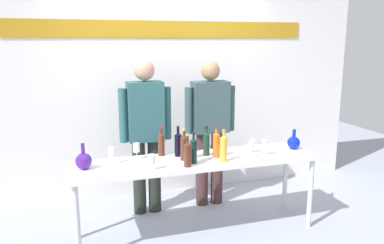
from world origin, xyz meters
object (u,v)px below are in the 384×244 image
(wine_bottle_2, at_px, (206,143))
(wine_bottle_5, at_px, (184,147))
(wine_glass_right_2, at_px, (250,148))
(decanter_blue_right, at_px, (294,142))
(presenter_left, at_px, (146,128))
(wine_bottle_3, at_px, (216,144))
(display_table, at_px, (197,165))
(wine_glass_left_0, at_px, (152,159))
(wine_glass_right_0, at_px, (265,145))
(wine_bottle_0, at_px, (224,148))
(wine_glass_right_1, at_px, (252,144))
(wine_glass_left_1, at_px, (112,152))
(wine_bottle_7, at_px, (178,143))
(presenter_right, at_px, (210,124))
(decanter_blue_left, at_px, (84,161))
(wine_glass_left_2, at_px, (136,148))
(wine_bottle_4, at_px, (194,150))
(wine_bottle_6, at_px, (188,153))
(wine_bottle_1, at_px, (161,143))

(wine_bottle_2, xyz_separation_m, wine_bottle_5, (-0.26, -0.08, 0.00))
(wine_glass_right_2, bearing_deg, decanter_blue_right, 14.32)
(presenter_left, distance_m, wine_bottle_3, 0.86)
(display_table, xyz_separation_m, wine_bottle_3, (0.20, -0.00, 0.20))
(wine_glass_left_0, height_order, wine_glass_right_0, wine_glass_right_0)
(display_table, distance_m, wine_bottle_0, 0.34)
(presenter_left, relative_size, wine_glass_right_1, 12.42)
(wine_glass_right_0, bearing_deg, wine_glass_left_1, 173.04)
(presenter_left, xyz_separation_m, wine_bottle_2, (0.51, -0.55, -0.07))
(wine_bottle_0, bearing_deg, wine_bottle_3, 94.60)
(wine_bottle_5, xyz_separation_m, wine_glass_left_0, (-0.36, -0.20, -0.03))
(wine_bottle_7, relative_size, wine_glass_right_2, 2.21)
(wine_glass_right_0, bearing_deg, wine_glass_right_1, 123.29)
(wine_glass_left_0, bearing_deg, presenter_left, 82.31)
(presenter_right, xyz_separation_m, wine_bottle_3, (-0.17, -0.64, -0.05))
(display_table, height_order, wine_glass_right_2, wine_glass_right_2)
(presenter_right, relative_size, wine_bottle_5, 5.51)
(wine_glass_left_0, bearing_deg, wine_bottle_3, 15.25)
(decanter_blue_left, height_order, wine_bottle_7, wine_bottle_7)
(decanter_blue_right, bearing_deg, wine_bottle_7, 174.10)
(display_table, height_order, decanter_blue_right, decanter_blue_right)
(wine_bottle_7, relative_size, wine_glass_right_1, 2.21)
(decanter_blue_right, relative_size, wine_glass_right_2, 1.55)
(presenter_left, height_order, wine_bottle_3, presenter_left)
(wine_glass_right_1, bearing_deg, wine_bottle_3, -175.37)
(wine_bottle_0, bearing_deg, wine_bottle_2, 108.39)
(decanter_blue_left, bearing_deg, presenter_right, 23.11)
(wine_glass_left_0, height_order, wine_glass_right_1, wine_glass_left_0)
(wine_glass_left_2, relative_size, wine_glass_right_0, 1.06)
(decanter_blue_left, relative_size, decanter_blue_right, 1.13)
(wine_bottle_0, distance_m, wine_bottle_5, 0.38)
(presenter_left, distance_m, wine_glass_right_1, 1.16)
(decanter_blue_left, height_order, wine_bottle_4, wine_bottle_4)
(presenter_right, height_order, wine_glass_left_1, presenter_right)
(wine_bottle_5, bearing_deg, wine_bottle_6, -97.72)
(presenter_right, height_order, wine_glass_left_0, presenter_right)
(display_table, relative_size, wine_bottle_0, 7.68)
(wine_bottle_3, xyz_separation_m, wine_glass_left_0, (-0.69, -0.19, -0.04))
(display_table, xyz_separation_m, decanter_blue_right, (1.09, 0.03, 0.14))
(wine_bottle_4, height_order, wine_glass_right_0, wine_bottle_4)
(wine_bottle_7, bearing_deg, display_table, -46.98)
(wine_bottle_2, bearing_deg, wine_glass_left_0, -155.70)
(presenter_right, xyz_separation_m, wine_glass_left_1, (-1.18, -0.54, -0.08))
(decanter_blue_right, distance_m, wine_bottle_0, 0.90)
(wine_bottle_0, relative_size, wine_bottle_4, 1.07)
(decanter_blue_left, distance_m, wine_bottle_2, 1.20)
(wine_bottle_1, height_order, wine_bottle_4, wine_bottle_1)
(wine_bottle_2, height_order, wine_bottle_4, wine_bottle_4)
(presenter_left, height_order, wine_bottle_2, presenter_left)
(wine_bottle_5, height_order, wine_glass_left_1, wine_bottle_5)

